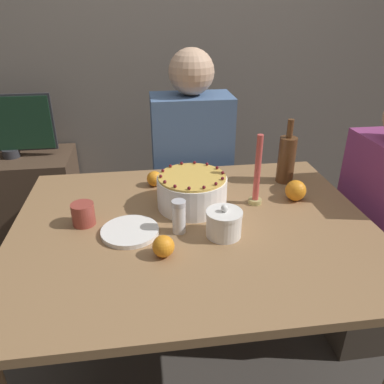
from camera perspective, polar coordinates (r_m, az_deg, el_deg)
ground_plane at (r=1.83m, az=0.23°, el=-25.45°), size 12.00×12.00×0.00m
wall_behind at (r=2.52m, az=-4.58°, el=23.35°), size 8.00×0.05×2.60m
dining_table at (r=1.38m, az=0.28°, el=-9.05°), size 1.26×1.00×0.76m
cake at (r=1.40m, az=0.00°, el=0.14°), size 0.26×0.26×0.14m
sugar_bowl at (r=1.24m, az=4.89°, el=-4.76°), size 0.12×0.12×0.11m
sugar_shaker at (r=1.24m, az=-2.01°, el=-3.76°), size 0.05×0.05×0.12m
plate_stack at (r=1.28m, az=-9.43°, el=-5.93°), size 0.19×0.19×0.02m
candle at (r=1.42m, az=9.88°, el=2.30°), size 0.05×0.05×0.28m
bottle at (r=1.64m, az=14.21°, el=4.96°), size 0.07×0.07×0.27m
cup at (r=1.35m, az=-16.25°, el=-3.25°), size 0.08×0.08×0.08m
orange_fruit_0 at (r=1.58m, az=-5.75°, el=2.04°), size 0.06×0.06×0.06m
orange_fruit_1 at (r=1.51m, az=15.51°, el=0.24°), size 0.08×0.08×0.08m
orange_fruit_2 at (r=1.15m, az=-4.38°, el=-8.24°), size 0.07×0.07×0.07m
person_man_blue_shirt at (r=2.03m, az=-0.08°, el=0.85°), size 0.40×0.34×1.27m
person_woman_floral at (r=1.84m, az=26.46°, el=-7.09°), size 0.34×0.40×1.18m
side_cabinet at (r=2.65m, az=-24.43°, el=-1.31°), size 0.69×0.42×0.61m
tv_monitor at (r=2.48m, az=-26.62°, el=9.07°), size 0.56×0.10×0.38m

